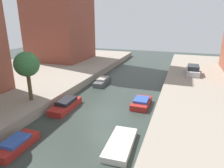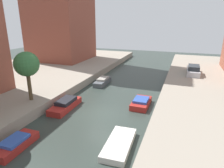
{
  "view_description": "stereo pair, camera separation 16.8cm",
  "coord_description": "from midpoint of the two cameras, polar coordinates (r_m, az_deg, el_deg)",
  "views": [
    {
      "loc": [
        6.87,
        -15.89,
        8.62
      ],
      "look_at": [
        -0.99,
        6.23,
        1.02
      ],
      "focal_mm": 32.15,
      "sensor_mm": 36.0,
      "label": 1
    },
    {
      "loc": [
        7.03,
        -15.83,
        8.62
      ],
      "look_at": [
        -0.99,
        6.23,
        1.02
      ],
      "focal_mm": 32.15,
      "sensor_mm": 36.0,
      "label": 2
    }
  ],
  "objects": [
    {
      "name": "parked_car",
      "position": [
        31.5,
        21.87,
        3.67
      ],
      "size": [
        1.71,
        4.68,
        1.33
      ],
      "color": "#B7B7BC",
      "rests_on": "quay_right"
    },
    {
      "name": "moored_boat_left_4",
      "position": [
        27.9,
        -2.92,
        0.74
      ],
      "size": [
        1.34,
        3.94,
        0.88
      ],
      "color": "#4C5156",
      "rests_on": "ground_plane"
    },
    {
      "name": "moored_boat_right_3",
      "position": [
        21.15,
        8.11,
        -5.25
      ],
      "size": [
        1.68,
        3.38,
        0.83
      ],
      "color": "maroon",
      "rests_on": "ground_plane"
    },
    {
      "name": "street_tree_2",
      "position": [
        20.55,
        -23.28,
        5.04
      ],
      "size": [
        2.35,
        2.35,
        4.78
      ],
      "color": "#4C3B26",
      "rests_on": "quay_left"
    },
    {
      "name": "ground_plane",
      "position": [
        19.34,
        -3.7,
        -8.57
      ],
      "size": [
        84.0,
        84.0,
        0.0
      ],
      "primitive_type": "plane",
      "color": "#2D3833"
    },
    {
      "name": "moored_boat_right_2",
      "position": [
        14.77,
        2.04,
        -16.7
      ],
      "size": [
        1.9,
        4.1,
        0.46
      ],
      "color": "beige",
      "rests_on": "ground_plane"
    },
    {
      "name": "moored_boat_left_2",
      "position": [
        16.01,
        -25.86,
        -15.22
      ],
      "size": [
        1.47,
        3.35,
        0.78
      ],
      "color": "maroon",
      "rests_on": "ground_plane"
    },
    {
      "name": "moored_boat_left_3",
      "position": [
        20.83,
        -13.27,
        -5.81
      ],
      "size": [
        1.65,
        4.26,
        0.95
      ],
      "color": "maroon",
      "rests_on": "ground_plane"
    }
  ]
}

